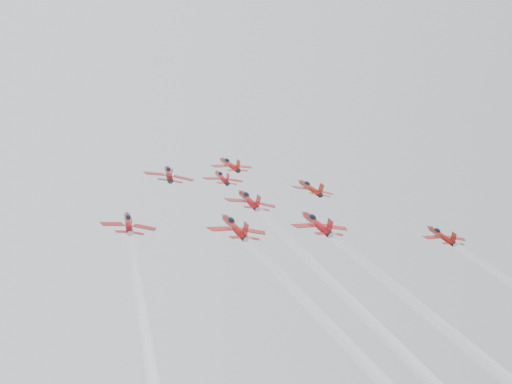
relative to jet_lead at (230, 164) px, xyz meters
name	(u,v)px	position (x,y,z in m)	size (l,w,h in m)	color
jet_lead	(230,164)	(0.00, 0.00, 0.00)	(10.12, 13.14, 7.67)	#B31811
jet_row2_left	(168,174)	(-17.52, -13.33, -7.01)	(10.46, 13.59, 7.93)	maroon
jet_row2_center	(222,177)	(-5.78, -12.55, -6.62)	(8.84, 11.48, 6.70)	#A40F17
jet_row2_right	(310,188)	(13.67, -14.84, -7.81)	(9.95, 12.93, 7.54)	#9F1D0F
jet_center	(363,309)	(-5.00, -71.62, -37.78)	(10.29, 99.36, 53.17)	#A10F14
jet_rear_farleft	(185,352)	(-30.63, -81.82, -43.15)	(8.66, 83.59, 44.73)	maroon
jet_rear_left	(368,380)	(-13.03, -87.06, -45.91)	(10.17, 98.20, 52.55)	#A81310
jet_rear_right	(491,365)	(3.90, -84.50, -44.56)	(10.65, 102.82, 55.02)	#AF1016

